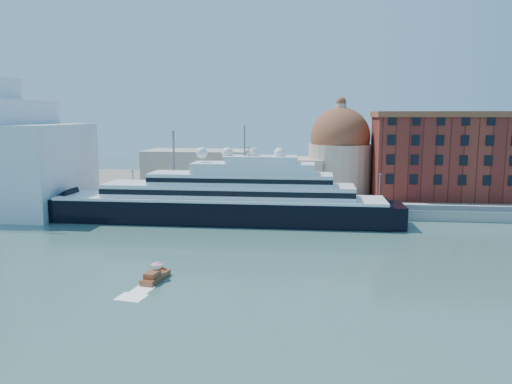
# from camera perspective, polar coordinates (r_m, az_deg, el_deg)

# --- Properties ---
(ground) EXTENTS (400.00, 400.00, 0.00)m
(ground) POSITION_cam_1_polar(r_m,az_deg,el_deg) (91.78, -2.70, -6.54)
(ground) COLOR #335955
(ground) RESTS_ON ground
(quay) EXTENTS (180.00, 10.00, 2.50)m
(quay) POSITION_cam_1_polar(r_m,az_deg,el_deg) (124.35, -0.19, -1.88)
(quay) COLOR gray
(quay) RESTS_ON ground
(land) EXTENTS (260.00, 72.00, 2.00)m
(land) POSITION_cam_1_polar(r_m,az_deg,el_deg) (164.64, 1.49, 0.65)
(land) COLOR slate
(land) RESTS_ON ground
(quay_fence) EXTENTS (180.00, 0.10, 1.20)m
(quay_fence) POSITION_cam_1_polar(r_m,az_deg,el_deg) (119.62, -0.44, -1.41)
(quay_fence) COLOR slate
(quay_fence) RESTS_ON quay
(superyacht) EXTENTS (86.10, 11.94, 25.73)m
(superyacht) POSITION_cam_1_polar(r_m,az_deg,el_deg) (114.54, -5.37, -1.22)
(superyacht) COLOR black
(superyacht) RESTS_ON ground
(service_barge) EXTENTS (10.69, 4.88, 2.32)m
(service_barge) POSITION_cam_1_polar(r_m,az_deg,el_deg) (121.60, -18.66, -2.87)
(service_barge) COLOR white
(service_barge) RESTS_ON ground
(water_taxi) EXTENTS (2.97, 6.38, 2.92)m
(water_taxi) POSITION_cam_1_polar(r_m,az_deg,el_deg) (76.06, -11.46, -9.42)
(water_taxi) COLOR brown
(water_taxi) RESTS_ON ground
(warehouse) EXTENTS (43.00, 19.00, 23.25)m
(warehouse) POSITION_cam_1_polar(r_m,az_deg,el_deg) (144.73, 21.67, 4.01)
(warehouse) COLOR maroon
(warehouse) RESTS_ON land
(church) EXTENTS (66.00, 18.00, 25.50)m
(church) POSITION_cam_1_polar(r_m,az_deg,el_deg) (145.90, 3.40, 3.51)
(church) COLOR beige
(church) RESTS_ON land
(lamp_posts) EXTENTS (120.80, 2.40, 18.00)m
(lamp_posts) POSITION_cam_1_polar(r_m,az_deg,el_deg) (123.49, -6.14, 2.02)
(lamp_posts) COLOR slate
(lamp_posts) RESTS_ON quay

